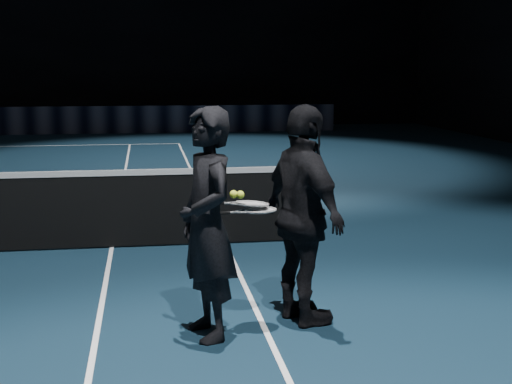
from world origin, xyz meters
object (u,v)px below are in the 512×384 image
Objects in this scene: player_a at (207,224)px; tennis_balls at (237,192)px; racket_upper at (252,204)px; racket_lower at (260,210)px; player_b at (304,216)px.

tennis_balls is (0.25, 0.06, 0.24)m from player_a.
racket_upper is 0.18m from tennis_balls.
tennis_balls is at bearing 87.66° from player_a.
racket_lower is (0.44, 0.10, 0.08)m from player_a.
player_a is at bearing -178.29° from racket_upper.
player_b is at bearing 86.54° from player_a.
racket_lower is (-0.39, -0.09, 0.08)m from player_b.
racket_lower is 5.67× the size of tennis_balls.
racket_upper is at bearing 79.23° from player_b.
racket_upper is at bearing 26.82° from tennis_balls.
player_b reaches higher than racket_upper.
player_a is 2.73× the size of racket_lower.
tennis_balls is at bearing 178.53° from racket_lower.
player_b is 2.73× the size of racket_upper.
player_a is 1.00× the size of player_b.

